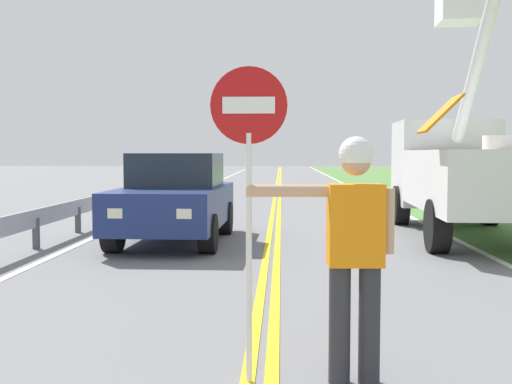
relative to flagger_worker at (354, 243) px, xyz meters
name	(u,v)px	position (x,y,z in m)	size (l,w,h in m)	color
centerline_yellow_left	(274,206)	(-0.78, 15.42, -1.04)	(0.11, 110.00, 0.01)	yellow
centerline_yellow_right	(279,206)	(-0.60, 15.42, -1.04)	(0.11, 110.00, 0.01)	yellow
edge_line_right	(389,206)	(2.91, 15.42, -1.04)	(0.12, 110.00, 0.01)	silver
edge_line_left	(165,206)	(-4.29, 15.42, -1.04)	(0.12, 110.00, 0.01)	silver
flagger_worker	(354,243)	(0.00, 0.00, 0.00)	(1.09, 0.25, 1.83)	#2D2D33
stop_sign_paddle	(249,153)	(-0.77, -0.03, 0.66)	(0.56, 0.04, 2.33)	silver
utility_bucket_truck	(464,167)	(3.27, 8.63, 0.36)	(2.92, 6.90, 5.30)	silver
oncoming_sedan_nearest	(175,199)	(-2.56, 7.26, -0.21)	(1.99, 4.14, 1.70)	navy
guardrail_left_shoulder	(119,197)	(-4.89, 12.00, -0.53)	(0.10, 32.00, 0.71)	#9EA0A3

